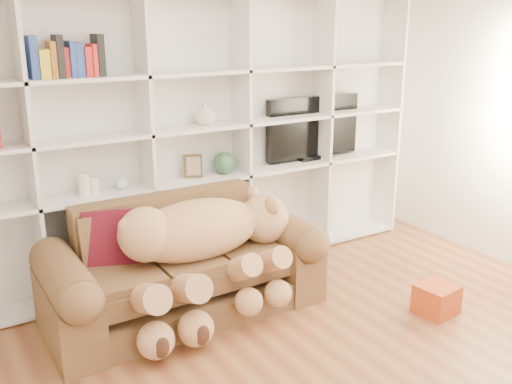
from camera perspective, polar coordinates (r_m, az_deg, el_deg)
wall_back at (r=4.97m, az=-7.09°, el=7.33°), size 5.00×0.02×2.70m
bookshelf at (r=4.76m, az=-9.01°, el=6.28°), size 4.43×0.35×2.40m
sofa at (r=4.41m, az=-7.29°, el=-7.94°), size 2.05×0.89×0.86m
teddy_bear at (r=4.19m, az=-5.30°, el=-5.18°), size 1.51×0.83×0.88m
throw_pillow at (r=4.25m, az=-14.06°, el=-4.53°), size 0.47×0.37×0.44m
gift_box at (r=4.65m, az=17.59°, el=-10.17°), size 0.32×0.30×0.23m
tv at (r=5.52m, az=5.71°, el=6.36°), size 1.02×0.18×0.60m
picture_frame at (r=4.86m, az=-6.34°, el=2.61°), size 0.16×0.09×0.20m
green_vase at (r=4.99m, az=-3.18°, el=2.92°), size 0.19×0.19×0.19m
figurine_tall at (r=4.56m, az=-16.83°, el=0.75°), size 0.10×0.10×0.18m
figurine_short at (r=4.59m, az=-15.89°, el=0.64°), size 0.09×0.09×0.13m
snow_globe at (r=4.65m, az=-13.29°, el=0.86°), size 0.10×0.10×0.10m
shelf_vase at (r=4.82m, az=-5.13°, el=7.81°), size 0.19×0.19×0.19m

